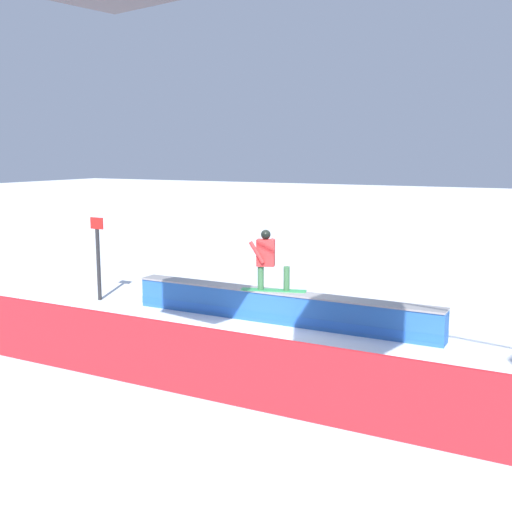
% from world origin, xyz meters
% --- Properties ---
extents(ground_plane, '(120.00, 120.00, 0.00)m').
position_xyz_m(ground_plane, '(0.00, 0.00, 0.00)').
color(ground_plane, white).
extents(grind_box, '(7.48, 0.54, 0.73)m').
position_xyz_m(grind_box, '(0.00, 0.00, 0.33)').
color(grind_box, blue).
rests_on(grind_box, ground_plane).
extents(snowboarder, '(1.51, 0.73, 1.40)m').
position_xyz_m(snowboarder, '(0.28, 0.04, 1.48)').
color(snowboarder, '#2F9651').
rests_on(snowboarder, grind_box).
extents(safety_fence, '(12.46, 0.11, 1.17)m').
position_xyz_m(safety_fence, '(0.00, 4.58, 0.58)').
color(safety_fence, red).
rests_on(safety_fence, ground_plane).
extents(trail_marker, '(0.40, 0.10, 2.19)m').
position_xyz_m(trail_marker, '(5.15, 0.23, 1.17)').
color(trail_marker, '#262628').
rests_on(trail_marker, ground_plane).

